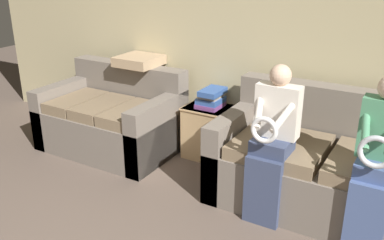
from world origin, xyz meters
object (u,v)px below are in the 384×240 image
(couch_main, at_px, (330,169))
(book_stack, at_px, (211,98))
(side_shelf, at_px, (211,132))
(throw_pillow, at_px, (139,61))
(couch_side, at_px, (112,120))
(child_left_seated, at_px, (272,140))
(child_right_seated, at_px, (377,160))

(couch_main, distance_m, book_stack, 1.36)
(side_shelf, distance_m, throw_pillow, 1.09)
(couch_side, relative_size, side_shelf, 2.59)
(couch_main, relative_size, side_shelf, 3.40)
(child_left_seated, distance_m, throw_pillow, 1.93)
(book_stack, bearing_deg, couch_side, -162.27)
(side_shelf, relative_size, book_stack, 1.82)
(couch_main, relative_size, child_left_seated, 1.50)
(side_shelf, distance_m, book_stack, 0.36)
(couch_main, xyz_separation_m, side_shelf, (-1.27, 0.32, -0.05))
(couch_main, xyz_separation_m, child_left_seated, (-0.37, -0.40, 0.34))
(book_stack, bearing_deg, child_left_seated, -38.63)
(couch_side, bearing_deg, side_shelf, 17.50)
(couch_side, height_order, book_stack, couch_side)
(couch_main, height_order, child_left_seated, child_left_seated)
(child_left_seated, distance_m, book_stack, 1.16)
(side_shelf, relative_size, throw_pillow, 1.28)
(child_right_seated, bearing_deg, couch_side, 171.61)
(side_shelf, height_order, book_stack, book_stack)
(couch_main, bearing_deg, child_right_seated, -46.81)
(child_right_seated, xyz_separation_m, book_stack, (-1.65, 0.72, -0.05))
(couch_side, bearing_deg, child_right_seated, -8.39)
(couch_side, height_order, throw_pillow, throw_pillow)
(child_right_seated, relative_size, book_stack, 4.19)
(couch_main, height_order, couch_side, couch_main)
(couch_main, height_order, child_right_seated, child_right_seated)
(couch_main, bearing_deg, child_left_seated, -133.14)
(child_left_seated, distance_m, child_right_seated, 0.75)
(child_right_seated, distance_m, book_stack, 1.81)
(child_right_seated, distance_m, throw_pillow, 2.64)
(side_shelf, bearing_deg, couch_main, -14.14)
(couch_side, bearing_deg, child_left_seated, -11.59)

